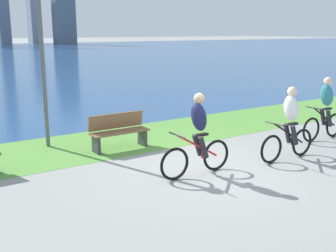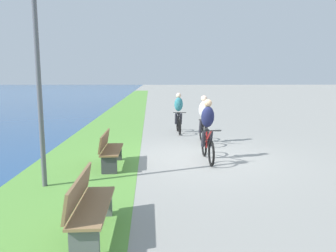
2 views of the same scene
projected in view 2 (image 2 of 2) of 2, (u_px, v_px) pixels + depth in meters
ground_plane at (201, 158)px, 9.03m from camera, size 300.00×300.00×0.00m
grass_strip_bayside at (89, 159)px, 8.84m from camera, size 120.00×2.85×0.01m
cyclist_lead at (208, 131)px, 8.62m from camera, size 1.75×0.52×1.72m
cyclist_trailing at (204, 120)px, 11.01m from camera, size 1.71×0.52×1.70m
cyclist_distant_rear at (179, 113)px, 13.19m from camera, size 1.67×0.52×1.71m
bench_near_path at (89, 206)px, 4.45m from camera, size 1.50×0.47×0.90m
bench_far_along_path at (110, 150)px, 8.05m from camera, size 1.50×0.47×0.90m
lamppost_tall at (37, 55)px, 6.23m from camera, size 0.28×0.28×4.21m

